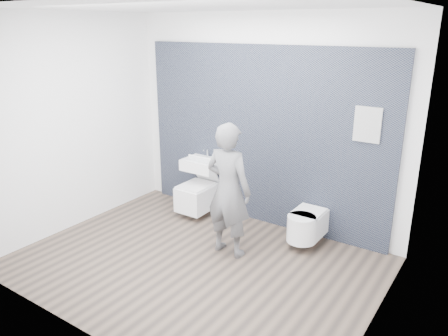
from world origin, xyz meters
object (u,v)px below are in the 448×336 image
Objects in this scene: toilet_square at (198,195)px; toilet_rounded at (306,225)px; washbasin at (202,164)px; visitor at (228,190)px.

toilet_square is 1.25× the size of toilet_rounded.
toilet_rounded is (1.68, -0.11, -0.46)m from washbasin.
washbasin is at bearing -37.96° from visitor.
toilet_square is 1.31m from visitor.
visitor is at bearing -39.00° from washbasin.
visitor reaches higher than washbasin.
toilet_rounded is 1.11m from visitor.
toilet_rounded is at bearing -134.47° from visitor.
visitor reaches higher than toilet_square.
visitor is (-0.70, -0.68, 0.53)m from toilet_rounded.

